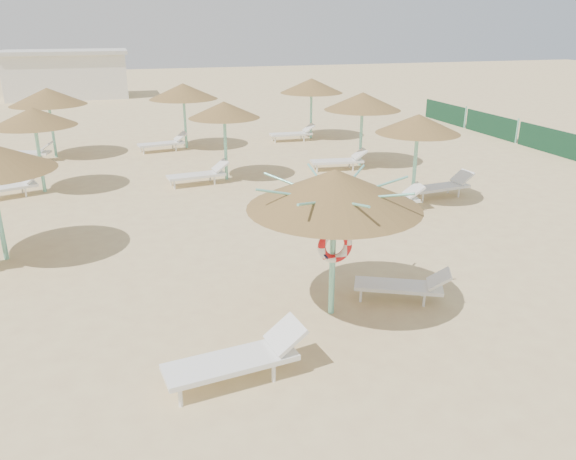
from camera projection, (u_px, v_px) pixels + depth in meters
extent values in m
plane|color=#E0C888|center=(308.00, 314.00, 10.48)|extent=(120.00, 120.00, 0.00)
cylinder|color=#7AD4BB|center=(333.00, 256.00, 10.11)|extent=(0.11, 0.11, 2.31)
cone|color=olive|center=(335.00, 189.00, 9.68)|extent=(3.08, 3.08, 0.69)
cylinder|color=#7AD4BB|center=(334.00, 203.00, 9.76)|extent=(0.20, 0.20, 0.12)
cylinder|color=#7AD4BB|center=(372.00, 188.00, 9.89)|extent=(1.39, 0.04, 0.35)
cylinder|color=#7AD4BB|center=(350.00, 182.00, 10.28)|extent=(1.01, 1.01, 0.35)
cylinder|color=#7AD4BB|center=(320.00, 181.00, 10.33)|extent=(0.04, 1.39, 0.35)
cylinder|color=#7AD4BB|center=(298.00, 186.00, 10.00)|extent=(1.01, 1.01, 0.35)
cylinder|color=#7AD4BB|center=(296.00, 195.00, 9.50)|extent=(1.39, 0.04, 0.35)
cylinder|color=#7AD4BB|center=(317.00, 202.00, 9.11)|extent=(1.01, 1.01, 0.35)
cylinder|color=#7AD4BB|center=(351.00, 203.00, 9.06)|extent=(0.04, 1.39, 0.35)
cylinder|color=#7AD4BB|center=(373.00, 197.00, 9.38)|extent=(1.01, 1.01, 0.35)
torus|color=red|center=(335.00, 246.00, 9.94)|extent=(0.65, 0.15, 0.65)
cylinder|color=white|center=(180.00, 397.00, 7.90)|extent=(0.06, 0.06, 0.30)
cylinder|color=white|center=(172.00, 377.00, 8.36)|extent=(0.06, 0.06, 0.30)
cylinder|color=white|center=(274.00, 373.00, 8.46)|extent=(0.06, 0.06, 0.30)
cylinder|color=white|center=(261.00, 355.00, 8.91)|extent=(0.06, 0.06, 0.30)
cube|color=white|center=(231.00, 362.00, 8.39)|extent=(2.08, 0.91, 0.08)
cube|color=white|center=(286.00, 334.00, 8.65)|extent=(0.59, 0.69, 0.39)
cylinder|color=white|center=(361.00, 296.00, 10.88)|extent=(0.05, 0.05, 0.25)
cylinder|color=white|center=(361.00, 286.00, 11.29)|extent=(0.05, 0.05, 0.25)
cylinder|color=white|center=(424.00, 300.00, 10.70)|extent=(0.05, 0.05, 0.25)
cylinder|color=white|center=(422.00, 290.00, 11.12)|extent=(0.05, 0.05, 0.25)
cube|color=white|center=(398.00, 286.00, 10.93)|extent=(1.76, 1.24, 0.07)
cube|color=white|center=(439.00, 279.00, 10.74)|extent=(0.62, 0.67, 0.32)
cylinder|color=#7AD4BB|center=(40.00, 156.00, 17.61)|extent=(0.11, 0.11, 2.30)
cone|color=olive|center=(33.00, 117.00, 17.17)|extent=(2.54, 2.54, 0.57)
cylinder|color=#7AD4BB|center=(35.00, 124.00, 17.26)|extent=(0.20, 0.20, 0.12)
cylinder|color=white|center=(26.00, 193.00, 17.40)|extent=(0.06, 0.06, 0.28)
cylinder|color=white|center=(22.00, 189.00, 17.79)|extent=(0.06, 0.06, 0.28)
cube|color=white|center=(4.00, 188.00, 17.23)|extent=(2.00, 1.19, 0.08)
cube|color=white|center=(32.00, 176.00, 17.61)|extent=(0.65, 0.72, 0.36)
cylinder|color=#7AD4BB|center=(52.00, 128.00, 22.18)|extent=(0.11, 0.11, 2.30)
cone|color=olive|center=(48.00, 96.00, 21.75)|extent=(2.90, 2.90, 0.65)
cylinder|color=#7AD4BB|center=(48.00, 103.00, 21.83)|extent=(0.20, 0.20, 0.12)
cylinder|color=white|center=(1.00, 159.00, 21.61)|extent=(0.06, 0.06, 0.28)
cylinder|color=white|center=(7.00, 156.00, 22.08)|extent=(0.06, 0.06, 0.28)
cylinder|color=white|center=(37.00, 159.00, 21.66)|extent=(0.06, 0.06, 0.28)
cylinder|color=white|center=(42.00, 156.00, 22.13)|extent=(0.06, 0.06, 0.28)
cube|color=white|center=(24.00, 153.00, 21.81)|extent=(2.00, 1.09, 0.08)
cube|color=white|center=(45.00, 147.00, 21.76)|extent=(0.62, 0.70, 0.36)
cylinder|color=#7AD4BB|center=(225.00, 146.00, 19.02)|extent=(0.11, 0.11, 2.30)
cone|color=olive|center=(224.00, 110.00, 18.59)|extent=(2.39, 2.39, 0.54)
cylinder|color=#7AD4BB|center=(224.00, 117.00, 18.67)|extent=(0.20, 0.20, 0.12)
cylinder|color=white|center=(175.00, 185.00, 18.19)|extent=(0.06, 0.06, 0.28)
cylinder|color=white|center=(171.00, 181.00, 18.62)|extent=(0.06, 0.06, 0.28)
cylinder|color=white|center=(215.00, 181.00, 18.71)|extent=(0.06, 0.06, 0.28)
cylinder|color=white|center=(210.00, 177.00, 19.14)|extent=(0.06, 0.06, 0.28)
cube|color=white|center=(196.00, 175.00, 18.65)|extent=(1.96, 0.85, 0.08)
cube|color=white|center=(220.00, 166.00, 18.89)|extent=(0.56, 0.66, 0.36)
cylinder|color=#7AD4BB|center=(185.00, 121.00, 23.83)|extent=(0.11, 0.11, 2.30)
cone|color=olive|center=(183.00, 91.00, 23.40)|extent=(2.86, 2.86, 0.64)
cylinder|color=#7AD4BB|center=(184.00, 97.00, 23.48)|extent=(0.20, 0.20, 0.12)
cylinder|color=white|center=(144.00, 151.00, 22.98)|extent=(0.06, 0.06, 0.28)
cylinder|color=white|center=(141.00, 149.00, 23.40)|extent=(0.06, 0.06, 0.28)
cylinder|color=white|center=(176.00, 148.00, 23.54)|extent=(0.06, 0.06, 0.28)
cylinder|color=white|center=(173.00, 146.00, 23.96)|extent=(0.06, 0.06, 0.28)
cube|color=white|center=(161.00, 144.00, 23.46)|extent=(1.97, 0.92, 0.08)
cube|color=white|center=(181.00, 136.00, 23.73)|extent=(0.57, 0.67, 0.36)
cylinder|color=#7AD4BB|center=(415.00, 166.00, 16.46)|extent=(0.11, 0.11, 2.30)
cone|color=olive|center=(418.00, 124.00, 16.03)|extent=(2.42, 2.42, 0.54)
cylinder|color=#7AD4BB|center=(418.00, 132.00, 16.11)|extent=(0.20, 0.20, 0.12)
cylinder|color=white|center=(361.00, 210.00, 15.78)|extent=(0.06, 0.06, 0.28)
cylinder|color=white|center=(356.00, 205.00, 16.24)|extent=(0.06, 0.06, 0.28)
cylinder|color=white|center=(406.00, 207.00, 16.01)|extent=(0.06, 0.06, 0.28)
cylinder|color=white|center=(400.00, 202.00, 16.47)|extent=(0.06, 0.06, 0.28)
cube|color=white|center=(385.00, 200.00, 16.09)|extent=(1.96, 0.83, 0.08)
cube|color=white|center=(414.00, 190.00, 16.15)|extent=(0.55, 0.65, 0.36)
cylinder|color=white|center=(423.00, 198.00, 16.87)|extent=(0.06, 0.06, 0.28)
cylinder|color=white|center=(413.00, 194.00, 17.30)|extent=(0.06, 0.06, 0.28)
cylinder|color=white|center=(459.00, 193.00, 17.37)|extent=(0.06, 0.06, 0.28)
cylinder|color=white|center=(448.00, 189.00, 17.80)|extent=(0.06, 0.06, 0.28)
cube|color=white|center=(440.00, 187.00, 17.32)|extent=(1.96, 0.83, 0.08)
cube|color=white|center=(462.00, 177.00, 17.55)|extent=(0.55, 0.65, 0.36)
cylinder|color=#7AD4BB|center=(361.00, 135.00, 20.91)|extent=(0.11, 0.11, 2.30)
cone|color=olive|center=(363.00, 101.00, 20.48)|extent=(2.81, 2.81, 0.63)
cylinder|color=#7AD4BB|center=(362.00, 108.00, 20.56)|extent=(0.20, 0.20, 0.12)
cylinder|color=white|center=(317.00, 169.00, 20.24)|extent=(0.06, 0.06, 0.28)
cylinder|color=white|center=(314.00, 165.00, 20.71)|extent=(0.06, 0.06, 0.28)
cylinder|color=white|center=(353.00, 167.00, 20.46)|extent=(0.06, 0.06, 0.28)
cylinder|color=white|center=(349.00, 164.00, 20.92)|extent=(0.06, 0.06, 0.28)
cube|color=white|center=(337.00, 161.00, 20.54)|extent=(1.96, 0.85, 0.08)
cube|color=white|center=(360.00, 154.00, 20.60)|extent=(0.56, 0.66, 0.36)
cylinder|color=#7AD4BB|center=(311.00, 113.00, 25.88)|extent=(0.11, 0.11, 2.30)
cone|color=olive|center=(311.00, 86.00, 25.44)|extent=(2.86, 2.86, 0.64)
cylinder|color=#7AD4BB|center=(311.00, 91.00, 25.53)|extent=(0.20, 0.20, 0.12)
cylinder|color=white|center=(275.00, 140.00, 25.15)|extent=(0.06, 0.06, 0.28)
cylinder|color=white|center=(273.00, 138.00, 25.60)|extent=(0.06, 0.06, 0.28)
cylinder|color=white|center=(304.00, 138.00, 25.47)|extent=(0.06, 0.06, 0.28)
cylinder|color=white|center=(301.00, 136.00, 25.93)|extent=(0.06, 0.06, 0.28)
cube|color=white|center=(291.00, 134.00, 25.51)|extent=(1.92, 0.69, 0.08)
cube|color=white|center=(309.00, 128.00, 25.63)|extent=(0.51, 0.62, 0.36)
cube|color=silver|center=(67.00, 76.00, 39.66)|extent=(8.00, 4.00, 3.00)
cube|color=beige|center=(64.00, 52.00, 39.10)|extent=(8.40, 4.40, 0.25)
cube|color=#17452F|center=(550.00, 141.00, 23.12)|extent=(0.08, 3.80, 1.00)
cube|color=#17452F|center=(491.00, 125.00, 26.70)|extent=(0.08, 3.80, 1.00)
cylinder|color=#7AD4BB|center=(517.00, 131.00, 24.98)|extent=(0.08, 0.08, 1.10)
cube|color=#17452F|center=(445.00, 113.00, 30.28)|extent=(0.08, 3.80, 1.00)
cylinder|color=#7AD4BB|center=(465.00, 117.00, 28.56)|extent=(0.08, 0.08, 1.10)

